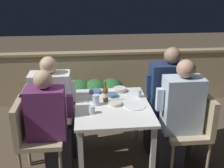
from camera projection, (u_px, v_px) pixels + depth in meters
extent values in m
plane|color=brown|center=(113.00, 161.00, 3.33)|extent=(16.00, 16.00, 0.00)
cube|color=tan|center=(102.00, 78.00, 4.80)|extent=(9.00, 0.14, 0.85)
cube|color=tan|center=(102.00, 53.00, 4.64)|extent=(9.00, 0.18, 0.04)
cube|color=white|center=(113.00, 106.00, 3.08)|extent=(0.82, 1.02, 0.03)
cube|color=silver|center=(81.00, 161.00, 2.75)|extent=(0.05, 0.05, 0.69)
cube|color=silver|center=(153.00, 157.00, 2.81)|extent=(0.05, 0.05, 0.69)
cube|color=silver|center=(81.00, 118.00, 3.60)|extent=(0.05, 0.05, 0.69)
cube|color=silver|center=(136.00, 115.00, 3.67)|extent=(0.05, 0.05, 0.69)
cube|color=brown|center=(96.00, 110.00, 4.29)|extent=(0.87, 0.36, 0.28)
ellipsoid|color=#2D6633|center=(79.00, 92.00, 4.16)|extent=(0.39, 0.47, 0.37)
ellipsoid|color=#2D6633|center=(96.00, 92.00, 4.18)|extent=(0.39, 0.47, 0.37)
ellipsoid|color=#2D6633|center=(111.00, 91.00, 4.21)|extent=(0.39, 0.47, 0.37)
cube|color=tan|center=(42.00, 138.00, 2.97)|extent=(0.46, 0.46, 0.05)
cube|color=tan|center=(19.00, 120.00, 2.87)|extent=(0.06, 0.46, 0.40)
cylinder|color=#9E8966|center=(61.00, 167.00, 2.88)|extent=(0.03, 0.03, 0.42)
cylinder|color=#9E8966|center=(28.00, 148.00, 3.21)|extent=(0.03, 0.03, 0.42)
cylinder|color=#9E8966|center=(63.00, 146.00, 3.25)|extent=(0.03, 0.03, 0.42)
cube|color=#282833|center=(59.00, 154.00, 3.05)|extent=(0.28, 0.23, 0.47)
cube|color=#6B2D66|center=(46.00, 113.00, 2.87)|extent=(0.39, 0.26, 0.54)
cube|color=#6B2D66|center=(70.00, 106.00, 2.87)|extent=(0.07, 0.07, 0.24)
sphere|color=tan|center=(43.00, 79.00, 2.74)|extent=(0.19, 0.19, 0.19)
cube|color=tan|center=(47.00, 122.00, 3.30)|extent=(0.46, 0.46, 0.05)
cube|color=tan|center=(27.00, 106.00, 3.20)|extent=(0.06, 0.46, 0.40)
cylinder|color=#9E8966|center=(29.00, 150.00, 3.18)|extent=(0.03, 0.03, 0.42)
cylinder|color=#9E8966|center=(64.00, 148.00, 3.21)|extent=(0.03, 0.03, 0.42)
cylinder|color=#9E8966|center=(34.00, 132.00, 3.55)|extent=(0.03, 0.03, 0.42)
cylinder|color=#9E8966|center=(66.00, 130.00, 3.58)|extent=(0.03, 0.03, 0.42)
cube|color=#282833|center=(63.00, 137.00, 3.39)|extent=(0.32, 0.23, 0.47)
cube|color=white|center=(51.00, 97.00, 3.19)|extent=(0.45, 0.26, 0.58)
cube|color=white|center=(73.00, 91.00, 3.19)|extent=(0.07, 0.07, 0.24)
sphere|color=tan|center=(48.00, 65.00, 3.06)|extent=(0.19, 0.19, 0.19)
cube|color=tan|center=(186.00, 132.00, 3.10)|extent=(0.46, 0.46, 0.05)
cube|color=tan|center=(206.00, 113.00, 3.04)|extent=(0.06, 0.46, 0.40)
cylinder|color=#9E8966|center=(172.00, 161.00, 2.97)|extent=(0.03, 0.03, 0.42)
cylinder|color=#9E8966|center=(208.00, 159.00, 3.01)|extent=(0.03, 0.03, 0.42)
cylinder|color=#9E8966|center=(162.00, 141.00, 3.34)|extent=(0.03, 0.03, 0.42)
cylinder|color=#9E8966|center=(194.00, 139.00, 3.38)|extent=(0.03, 0.03, 0.42)
cube|color=#282833|center=(169.00, 149.00, 3.15)|extent=(0.28, 0.23, 0.47)
cube|color=silver|center=(182.00, 105.00, 2.97)|extent=(0.40, 0.26, 0.61)
cube|color=silver|center=(160.00, 99.00, 2.92)|extent=(0.07, 0.07, 0.24)
sphere|color=tan|center=(186.00, 69.00, 2.83)|extent=(0.19, 0.19, 0.19)
cube|color=tan|center=(173.00, 116.00, 3.44)|extent=(0.46, 0.46, 0.05)
cube|color=tan|center=(191.00, 99.00, 3.38)|extent=(0.06, 0.46, 0.40)
cylinder|color=#9E8966|center=(160.00, 142.00, 3.32)|extent=(0.03, 0.03, 0.42)
cylinder|color=#9E8966|center=(193.00, 141.00, 3.35)|extent=(0.03, 0.03, 0.42)
cylinder|color=#9E8966|center=(153.00, 126.00, 3.69)|extent=(0.03, 0.03, 0.42)
cylinder|color=#9E8966|center=(182.00, 125.00, 3.72)|extent=(0.03, 0.03, 0.42)
cube|color=#282833|center=(159.00, 132.00, 3.50)|extent=(0.33, 0.23, 0.47)
cube|color=navy|center=(170.00, 90.00, 3.31)|extent=(0.47, 0.26, 0.65)
cube|color=navy|center=(149.00, 85.00, 3.26)|extent=(0.07, 0.07, 0.24)
sphere|color=#99755B|center=(172.00, 56.00, 3.16)|extent=(0.19, 0.19, 0.19)
cylinder|color=brown|center=(105.00, 95.00, 3.14)|extent=(0.06, 0.06, 0.15)
cylinder|color=beige|center=(105.00, 95.00, 3.14)|extent=(0.06, 0.06, 0.05)
cone|color=brown|center=(105.00, 88.00, 3.11)|extent=(0.06, 0.06, 0.03)
cylinder|color=brown|center=(105.00, 84.00, 3.10)|extent=(0.02, 0.02, 0.06)
cylinder|color=white|center=(135.00, 106.00, 3.05)|extent=(0.24, 0.24, 0.01)
cylinder|color=silver|center=(119.00, 90.00, 3.44)|extent=(0.16, 0.16, 0.05)
torus|color=silver|center=(119.00, 88.00, 3.43)|extent=(0.16, 0.16, 0.01)
cylinder|color=beige|center=(115.00, 103.00, 3.08)|extent=(0.15, 0.15, 0.03)
torus|color=beige|center=(115.00, 102.00, 3.07)|extent=(0.15, 0.15, 0.01)
cylinder|color=#4C709E|center=(112.00, 95.00, 3.30)|extent=(0.13, 0.13, 0.04)
torus|color=#4C709E|center=(112.00, 94.00, 3.29)|extent=(0.13, 0.13, 0.01)
cylinder|color=#4C709E|center=(95.00, 91.00, 3.41)|extent=(0.15, 0.15, 0.03)
torus|color=#4C709E|center=(95.00, 91.00, 3.40)|extent=(0.15, 0.15, 0.01)
cylinder|color=silver|center=(139.00, 94.00, 3.27)|extent=(0.06, 0.06, 0.09)
cylinder|color=silver|center=(96.00, 100.00, 3.06)|extent=(0.08, 0.08, 0.12)
cylinder|color=silver|center=(92.00, 110.00, 2.87)|extent=(0.07, 0.07, 0.08)
cube|color=silver|center=(89.00, 100.00, 3.21)|extent=(0.06, 0.17, 0.01)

